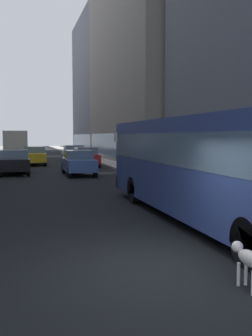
% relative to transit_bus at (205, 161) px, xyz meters
% --- Properties ---
extents(ground_plane, '(120.00, 120.00, 0.00)m').
position_rel_transit_bus_xyz_m(ground_plane, '(-2.80, 31.42, -1.78)').
color(ground_plane, black).
extents(sidewalk_right, '(2.40, 110.00, 0.15)m').
position_rel_transit_bus_xyz_m(sidewalk_right, '(2.90, 31.42, -1.70)').
color(sidewalk_right, '#ADA89E').
rests_on(sidewalk_right, ground).
extents(building_right_mid, '(11.09, 22.48, 21.88)m').
position_rel_transit_bus_xyz_m(building_right_mid, '(9.10, 27.75, 9.15)').
color(building_right_mid, gray).
rests_on(building_right_mid, ground).
extents(building_right_far, '(9.50, 19.89, 21.18)m').
position_rel_transit_bus_xyz_m(building_right_far, '(9.10, 51.09, 8.80)').
color(building_right_far, slate).
rests_on(building_right_far, ground).
extents(transit_bus, '(2.78, 11.53, 3.05)m').
position_rel_transit_bus_xyz_m(transit_bus, '(0.00, 0.00, 0.00)').
color(transit_bus, '#33478C').
rests_on(transit_bus, ground).
extents(car_white_van, '(1.93, 3.95, 1.62)m').
position_rel_transit_bus_xyz_m(car_white_van, '(0.00, 28.73, -0.96)').
color(car_white_van, silver).
rests_on(car_white_van, ground).
extents(car_black_suv, '(1.91, 4.58, 1.62)m').
position_rel_transit_bus_xyz_m(car_black_suv, '(-5.60, 16.56, -0.95)').
color(car_black_suv, black).
rests_on(car_black_suv, ground).
extents(car_yellow_taxi, '(1.85, 4.43, 1.62)m').
position_rel_transit_bus_xyz_m(car_yellow_taxi, '(-4.00, 24.67, -0.95)').
color(car_yellow_taxi, yellow).
rests_on(car_yellow_taxi, ground).
extents(car_red_coupe, '(1.79, 4.10, 1.62)m').
position_rel_transit_bus_xyz_m(car_red_coupe, '(0.00, 21.35, -0.96)').
color(car_red_coupe, red).
rests_on(car_red_coupe, ground).
extents(car_blue_hatchback, '(1.79, 4.12, 1.62)m').
position_rel_transit_bus_xyz_m(car_blue_hatchback, '(-1.60, 14.55, -0.96)').
color(car_blue_hatchback, '#4C6BB7').
rests_on(car_blue_hatchback, ground).
extents(box_truck, '(2.30, 7.50, 3.05)m').
position_rel_transit_bus_xyz_m(box_truck, '(-5.60, 32.26, -0.11)').
color(box_truck, '#A51919').
rests_on(box_truck, ground).
extents(dalmatian_dog, '(0.22, 0.96, 0.72)m').
position_rel_transit_bus_xyz_m(dalmatian_dog, '(-1.73, -5.02, -1.26)').
color(dalmatian_dog, white).
rests_on(dalmatian_dog, ground).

